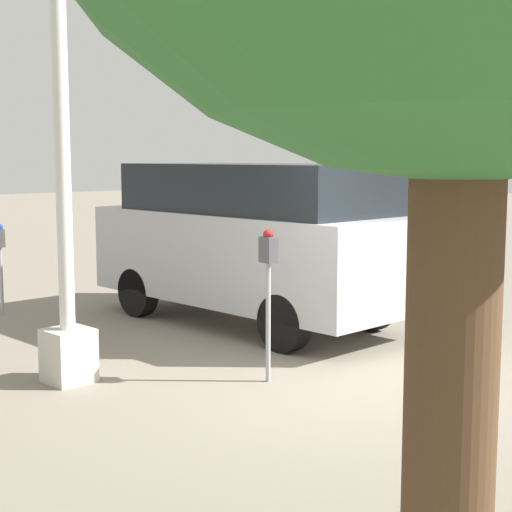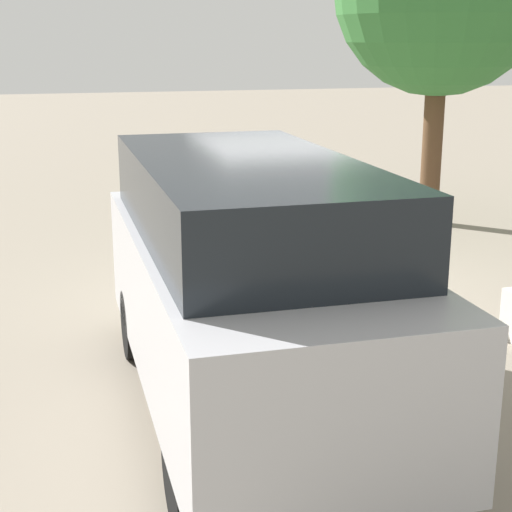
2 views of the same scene
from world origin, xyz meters
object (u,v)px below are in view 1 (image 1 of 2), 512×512
(parked_van, at_px, (250,238))
(lamp_post, at_px, (63,190))
(parking_meter_near, at_px, (268,270))
(parking_meter_far, at_px, (0,248))

(parked_van, bearing_deg, lamp_post, 102.97)
(parking_meter_near, relative_size, parked_van, 0.33)
(parking_meter_near, xyz_separation_m, parked_van, (2.14, -1.86, 0.03))
(parked_van, bearing_deg, parking_meter_near, 139.94)
(parking_meter_near, bearing_deg, parked_van, -28.12)
(parking_meter_far, relative_size, lamp_post, 0.22)
(parking_meter_far, height_order, parked_van, parked_van)
(parking_meter_near, height_order, lamp_post, lamp_post)
(parking_meter_far, xyz_separation_m, lamp_post, (-3.73, 1.18, 0.99))
(parking_meter_near, relative_size, parking_meter_far, 1.18)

